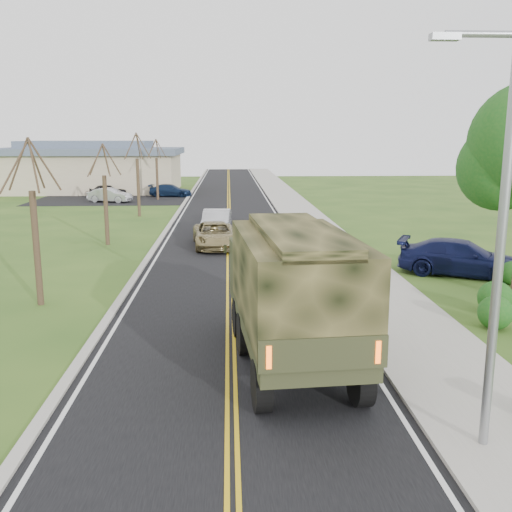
{
  "coord_description": "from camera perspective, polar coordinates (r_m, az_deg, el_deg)",
  "views": [
    {
      "loc": [
        -0.02,
        -10.62,
        6.07
      ],
      "look_at": [
        0.96,
        9.78,
        1.8
      ],
      "focal_mm": 40.0,
      "sensor_mm": 36.0,
      "label": 1
    }
  ],
  "objects": [
    {
      "name": "bare_tree_d",
      "position": [
        57.16,
        -9.87,
        8.11
      ],
      "size": [
        1.88,
        2.2,
        5.91
      ],
      "color": "#38281C",
      "rests_on": "ground"
    },
    {
      "name": "road",
      "position": [
        50.99,
        -2.73,
        4.96
      ],
      "size": [
        8.0,
        120.0,
        0.01
      ],
      "primitive_type": "cube",
      "color": "black",
      "rests_on": "ground"
    },
    {
      "name": "bare_tree_a",
      "position": [
        22.04,
        -21.2,
        2.01
      ],
      "size": [
        1.93,
        2.26,
        6.08
      ],
      "color": "#38281C",
      "rests_on": "ground"
    },
    {
      "name": "curb_left",
      "position": [
        51.15,
        -7.4,
        4.95
      ],
      "size": [
        0.3,
        120.0,
        0.1
      ],
      "primitive_type": "cube",
      "color": "#9E998E",
      "rests_on": "ground"
    },
    {
      "name": "ground",
      "position": [
        12.24,
        -2.41,
        -17.95
      ],
      "size": [
        160.0,
        160.0,
        0.0
      ],
      "primitive_type": "plane",
      "color": "#2D4D19",
      "rests_on": "ground"
    },
    {
      "name": "military_truck",
      "position": [
        15.18,
        3.54,
        -2.96
      ],
      "size": [
        3.28,
        7.92,
        3.85
      ],
      "rotation": [
        0.0,
        0.0,
        0.08
      ],
      "color": "black",
      "rests_on": "ground"
    },
    {
      "name": "lot_car_dark",
      "position": [
        61.2,
        -14.58,
        6.35
      ],
      "size": [
        4.09,
        2.84,
        1.29
      ],
      "primitive_type": "imported",
      "rotation": [
        0.0,
        0.0,
        1.96
      ],
      "color": "black",
      "rests_on": "ground"
    },
    {
      "name": "sedan_silver",
      "position": [
        36.05,
        -3.98,
        3.36
      ],
      "size": [
        1.93,
        4.88,
        1.58
      ],
      "primitive_type": "imported",
      "rotation": [
        0.0,
        0.0,
        -0.05
      ],
      "color": "#B6B6BB",
      "rests_on": "ground"
    },
    {
      "name": "bare_tree_b",
      "position": [
        33.56,
        -14.82,
        5.27
      ],
      "size": [
        1.83,
        2.14,
        5.73
      ],
      "color": "#38281C",
      "rests_on": "ground"
    },
    {
      "name": "commercial_building",
      "position": [
        68.57,
        -16.41,
        8.51
      ],
      "size": [
        25.5,
        21.5,
        5.65
      ],
      "color": "tan",
      "rests_on": "ground"
    },
    {
      "name": "suv_champagne",
      "position": [
        32.01,
        -4.12,
        2.11
      ],
      "size": [
        2.78,
        5.21,
        1.39
      ],
      "primitive_type": "imported",
      "rotation": [
        0.0,
        0.0,
        0.1
      ],
      "color": "#8F7F50",
      "rests_on": "ground"
    },
    {
      "name": "pickup_navy",
      "position": [
        27.01,
        19.83,
        -0.17
      ],
      "size": [
        5.9,
        4.34,
        1.59
      ],
      "primitive_type": "imported",
      "rotation": [
        0.0,
        0.0,
        1.13
      ],
      "color": "#0F1439",
      "rests_on": "ground"
    },
    {
      "name": "curb_right",
      "position": [
        51.15,
        1.94,
        5.06
      ],
      "size": [
        0.3,
        120.0,
        0.12
      ],
      "primitive_type": "cube",
      "color": "#9E998E",
      "rests_on": "ground"
    },
    {
      "name": "sidewalk_right",
      "position": [
        51.32,
        3.9,
        5.05
      ],
      "size": [
        3.2,
        120.0,
        0.1
      ],
      "primitive_type": "cube",
      "color": "#9E998E",
      "rests_on": "ground"
    },
    {
      "name": "lot_car_silver",
      "position": [
        55.98,
        -14.4,
        5.92
      ],
      "size": [
        4.37,
        2.53,
        1.36
      ],
      "primitive_type": "imported",
      "rotation": [
        0.0,
        0.0,
        1.29
      ],
      "color": "#B5B5BA",
      "rests_on": "ground"
    },
    {
      "name": "bare_tree_c",
      "position": [
        45.29,
        -11.72,
        7.39
      ],
      "size": [
        2.04,
        2.39,
        6.42
      ],
      "color": "#38281C",
      "rests_on": "ground"
    },
    {
      "name": "lot_car_navy",
      "position": [
        60.18,
        -8.54,
        6.5
      ],
      "size": [
        4.59,
        2.35,
        1.28
      ],
      "primitive_type": "imported",
      "rotation": [
        0.0,
        0.0,
        1.44
      ],
      "color": "#11203E",
      "rests_on": "ground"
    },
    {
      "name": "street_light",
      "position": [
        11.38,
        22.94,
        2.58
      ],
      "size": [
        1.65,
        0.22,
        8.0
      ],
      "color": "gray",
      "rests_on": "ground"
    }
  ]
}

